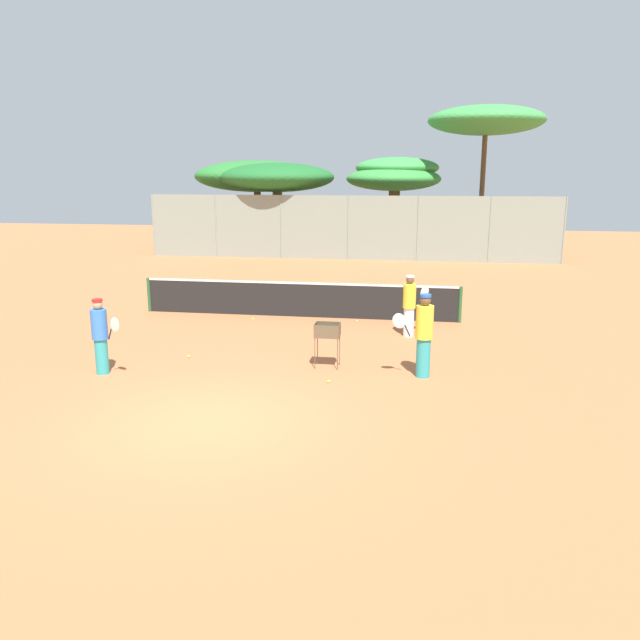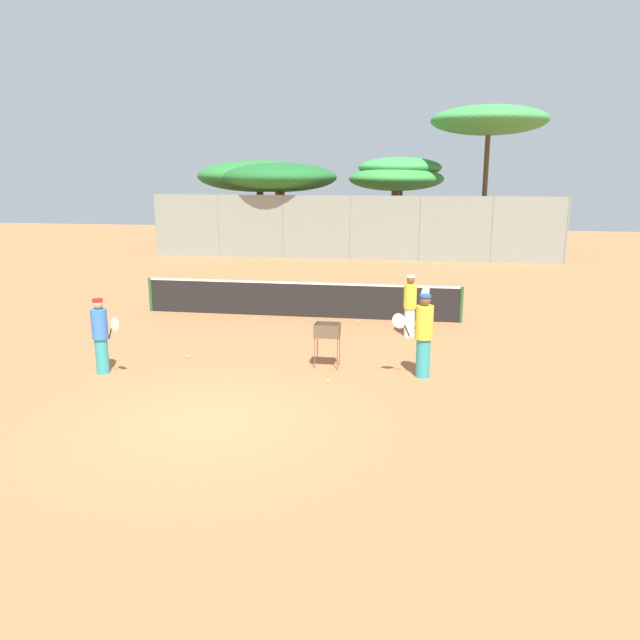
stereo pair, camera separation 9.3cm
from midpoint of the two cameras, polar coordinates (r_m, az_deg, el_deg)
ground_plane at (r=11.34m, az=-10.45°, el=-9.12°), size 80.00×80.00×0.00m
tennis_net at (r=18.95m, az=-2.12°, el=1.95°), size 9.73×0.10×1.07m
back_fence at (r=31.56m, az=2.52°, el=8.41°), size 20.75×0.08×3.20m
tree_0 at (r=37.21m, az=6.99°, el=13.57°), size 4.79×4.79×5.17m
tree_1 at (r=35.95m, az=14.86°, el=17.18°), size 6.16×6.16×7.78m
tree_2 at (r=36.61m, az=-5.86°, el=12.93°), size 7.02×7.02×4.98m
tree_3 at (r=36.60m, az=6.66°, el=12.62°), size 5.38×5.38×4.62m
tree_4 at (r=34.34m, az=-4.02°, el=12.82°), size 6.14×6.14×4.82m
player_white_outfit at (r=16.76m, az=8.03°, el=1.38°), size 0.73×0.66×1.65m
player_red_cap at (r=14.29m, az=-19.62°, el=-1.33°), size 0.83×0.50×1.66m
player_yellow_shirt at (r=13.42m, az=9.27°, el=-1.32°), size 0.91×0.41×1.81m
ball_cart at (r=13.94m, az=0.48°, el=-1.27°), size 0.56×0.41×1.02m
tennis_ball_0 at (r=18.37m, az=3.24°, el=-0.10°), size 0.07×0.07×0.07m
tennis_ball_1 at (r=15.17m, az=-12.09°, el=-3.28°), size 0.07×0.07×0.07m
tennis_ball_2 at (r=18.72m, az=-6.27°, el=0.10°), size 0.07×0.07×0.07m
tennis_ball_3 at (r=13.10m, az=0.60°, el=-5.63°), size 0.07×0.07×0.07m
tennis_ball_4 at (r=14.47m, az=8.64°, el=-3.94°), size 0.07×0.07×0.07m
parked_car at (r=35.07m, az=9.76°, el=7.19°), size 4.20×1.70×1.60m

